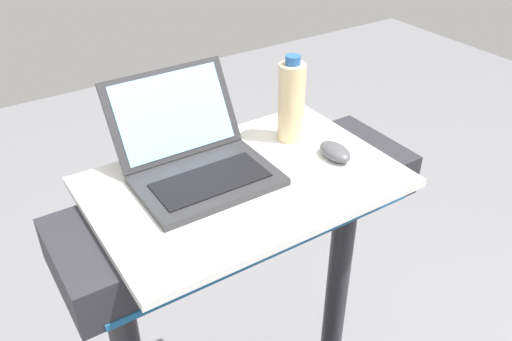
{
  "coord_description": "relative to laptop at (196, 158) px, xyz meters",
  "views": [
    {
      "loc": [
        -0.54,
        -0.18,
        1.84
      ],
      "look_at": [
        0.0,
        0.65,
        1.2
      ],
      "focal_mm": 37.49,
      "sensor_mm": 36.0,
      "label": 1
    }
  ],
  "objects": [
    {
      "name": "computer_mouse",
      "position": [
        0.32,
        -0.12,
        -0.03
      ],
      "size": [
        0.07,
        0.1,
        0.03
      ],
      "primitive_type": "ellipsoid",
      "rotation": [
        0.0,
        0.0,
        -0.06
      ],
      "color": "#4C4C51",
      "rests_on": "desk_board"
    },
    {
      "name": "laptop",
      "position": [
        0.0,
        0.0,
        0.0
      ],
      "size": [
        0.31,
        0.33,
        0.21
      ],
      "rotation": [
        0.0,
        0.0,
        -0.03
      ],
      "color": "#2D2D30",
      "rests_on": "desk_board"
    },
    {
      "name": "desk_board",
      "position": [
        0.08,
        -0.08,
        -0.05
      ],
      "size": [
        0.71,
        0.47,
        0.02
      ],
      "primitive_type": "cube",
      "color": "white",
      "rests_on": "treadmill_base"
    },
    {
      "name": "water_bottle",
      "position": [
        0.28,
        0.02,
        0.06
      ],
      "size": [
        0.07,
        0.07,
        0.23
      ],
      "color": "beige",
      "rests_on": "desk_board"
    }
  ]
}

